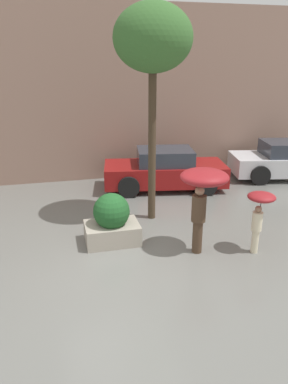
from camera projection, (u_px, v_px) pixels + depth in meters
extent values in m
plane|color=slate|center=(120.00, 266.00, 7.95)|extent=(40.00, 40.00, 0.00)
cube|color=#8C6B5B|center=(84.00, 95.00, 12.90)|extent=(18.00, 0.30, 6.00)
cube|color=#9E9384|center=(112.00, 233.00, 8.94)|extent=(1.27, 0.88, 0.47)
sphere|color=#1E5123|center=(111.00, 211.00, 8.75)|extent=(0.86, 0.86, 0.86)
cylinder|color=#473323|center=(197.00, 237.00, 8.43)|extent=(0.22, 0.22, 0.77)
cylinder|color=#473323|center=(199.00, 208.00, 8.20)|extent=(0.32, 0.32, 0.61)
sphere|color=#997056|center=(200.00, 191.00, 8.06)|extent=(0.21, 0.21, 0.21)
cylinder|color=#4C4C51|center=(204.00, 191.00, 8.17)|extent=(0.02, 0.02, 0.66)
ellipsoid|color=maroon|center=(204.00, 177.00, 8.06)|extent=(1.06, 1.06, 0.34)
cylinder|color=beige|center=(255.00, 241.00, 8.44)|extent=(0.16, 0.16, 0.55)
cylinder|color=beige|center=(257.00, 221.00, 8.28)|extent=(0.23, 0.23, 0.44)
sphere|color=#997056|center=(258.00, 209.00, 8.18)|extent=(0.15, 0.15, 0.15)
cylinder|color=#4C4C51|center=(260.00, 208.00, 8.26)|extent=(0.02, 0.02, 0.52)
ellipsoid|color=maroon|center=(262.00, 197.00, 8.17)|extent=(0.62, 0.62, 0.20)
cube|color=maroon|center=(165.00, 173.00, 12.66)|extent=(4.26, 2.32, 0.66)
cube|color=#2D333D|center=(165.00, 157.00, 12.47)|extent=(2.03, 1.70, 0.51)
cylinder|color=black|center=(129.00, 187.00, 11.85)|extent=(0.72, 0.33, 0.69)
cylinder|color=black|center=(127.00, 172.00, 13.41)|extent=(0.72, 0.33, 0.69)
cylinder|color=black|center=(206.00, 185.00, 12.02)|extent=(0.72, 0.33, 0.69)
cylinder|color=black|center=(196.00, 171.00, 13.59)|extent=(0.72, 0.33, 0.69)
cube|color=silver|center=(286.00, 164.00, 13.82)|extent=(4.22, 2.44, 0.66)
cube|color=#2D333D|center=(288.00, 148.00, 13.63)|extent=(2.04, 1.75, 0.51)
cylinder|color=black|center=(260.00, 175.00, 13.06)|extent=(0.72, 0.36, 0.69)
cylinder|color=black|center=(246.00, 163.00, 14.63)|extent=(0.72, 0.36, 0.69)
cylinder|color=#423323|center=(152.00, 145.00, 9.74)|extent=(0.20, 0.20, 4.12)
ellipsoid|color=#38662D|center=(153.00, 38.00, 8.88)|extent=(1.92, 1.92, 1.63)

